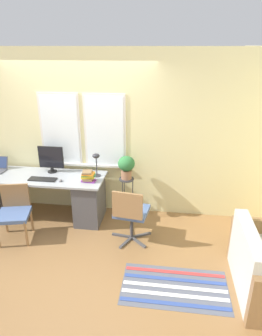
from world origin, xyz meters
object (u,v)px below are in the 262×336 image
Objects in this scene: mouse at (60,180)px; potted_plant at (126,166)px; book_stack at (88,176)px; desk_lamp at (96,160)px; desk_chair_wooden at (14,211)px; plant_stand at (126,184)px; monitor at (51,159)px; office_chair_swivel at (131,213)px; keyboard at (43,179)px.

mouse is 1.06m from potted_plant.
book_stack is 0.62× the size of potted_plant.
potted_plant is at bearing 26.04° from book_stack.
desk_lamp is at bearing 29.60° from mouse.
book_stack reaches higher than mouse.
desk_lamp is at bearing 20.68° from desk_chair_wooden.
plant_stand is (0.56, 0.27, -0.23)m from book_stack.
monitor reaches higher than potted_plant.
desk_lamp is at bearing -4.60° from monitor.
desk_chair_wooden is at bearing -152.89° from book_stack.
office_chair_swivel is at bearing -44.86° from desk_lamp.
keyboard is 5.98× the size of mouse.
desk_lamp is 0.48× the size of desk_chair_wooden.
monitor is 1.26m from potted_plant.
plant_stand is at bearing 13.42° from keyboard.
keyboard is 0.49× the size of office_chair_swivel.
book_stack is (0.73, 0.04, 0.08)m from keyboard.
monitor is at bearing 55.28° from desk_chair_wooden.
potted_plant is (0.56, 0.27, 0.10)m from book_stack.
potted_plant is (1.25, -0.02, -0.05)m from monitor.
mouse is 1.23m from office_chair_swivel.
monitor is 0.78m from desk_lamp.
mouse is 0.09× the size of desk_chair_wooden.
book_stack is (-0.08, -0.23, -0.20)m from desk_lamp.
mouse reaches higher than keyboard.
plant_stand is 0.33m from potted_plant.
monitor is 1.31m from plant_stand.
desk_lamp is (0.78, -0.06, 0.05)m from monitor.
office_chair_swivel is at bearing -9.94° from desk_chair_wooden.
monitor reaches higher than book_stack.
keyboard is 0.64m from desk_chair_wooden.
desk_lamp is 1.00× the size of potted_plant.
mouse is at bearing -5.28° from keyboard.
potted_plant reaches higher than book_stack.
office_chair_swivel is 1.25× the size of plant_stand.
book_stack reaches higher than office_chair_swivel.
monitor is 0.63× the size of plant_stand.
desk_chair_wooden is at bearing -145.70° from desk_lamp.
book_stack is 0.66m from plant_stand.
desk_chair_wooden is 2.08× the size of potted_plant.
desk_chair_wooden is at bearing -153.27° from potted_plant.
monitor is 6.10× the size of mouse.
office_chair_swivel is 0.71m from plant_stand.
desk_lamp is at bearing -174.53° from potted_plant.
plant_stand is (0.99, 0.34, -0.16)m from mouse.
book_stack is 0.33× the size of plant_stand.
desk_chair_wooden is 1.82m from potted_plant.
keyboard is 1.52m from office_chair_swivel.
monitor is at bearing 175.40° from desk_lamp.
desk_lamp is at bearing -36.99° from office_chair_swivel.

